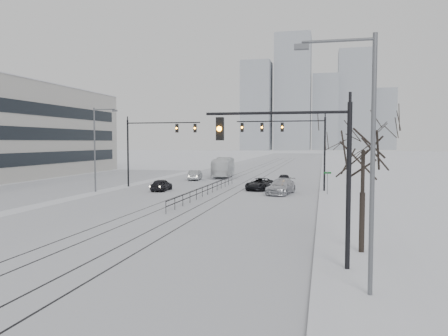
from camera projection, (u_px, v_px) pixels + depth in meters
road at (254, 174)px, 73.31m from camera, size 22.00×260.00×0.02m
sidewalk_east at (337, 175)px, 70.31m from camera, size 5.00×260.00×0.16m
curb at (321, 174)px, 70.85m from camera, size 0.10×260.00×0.12m
parking_strip at (61, 186)px, 53.43m from camera, size 14.00×60.00×0.03m
tram_rails at (229, 185)px, 53.85m from camera, size 5.30×180.00×0.01m
skyline at (314, 102)px, 278.22m from camera, size 96.00×48.00×72.00m
traffic_mast_near at (309, 162)px, 18.09m from camera, size 6.10×0.37×7.00m
traffic_mast_ne at (293, 138)px, 46.82m from camera, size 9.60×0.37×8.00m
traffic_mast_nw at (151, 140)px, 51.51m from camera, size 9.10×0.37×8.00m
street_light_east at (364, 147)px, 14.71m from camera, size 2.73×0.25×9.00m
street_light_west at (97, 143)px, 46.52m from camera, size 2.73×0.25×9.00m
bare_tree at (363, 161)px, 20.48m from camera, size 4.40×4.40×6.10m
median_fence at (208, 190)px, 44.09m from camera, size 0.06×24.00×1.00m
street_sign at (327, 180)px, 43.35m from camera, size 0.70×0.06×2.40m
sedan_sb_inner at (161, 185)px, 47.70m from camera, size 1.66×3.89×1.31m
sedan_sb_outer at (195, 175)px, 61.15m from camera, size 2.04×4.40×1.40m
sedan_nb_front at (260, 184)px, 48.60m from camera, size 3.05×5.07×1.32m
sedan_nb_right at (281, 187)px, 44.82m from camera, size 3.03×5.58×1.53m
sedan_nb_far at (284, 179)px, 55.56m from camera, size 2.10×3.83×1.24m
box_truck at (223, 167)px, 66.76m from camera, size 3.60×10.66×2.91m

